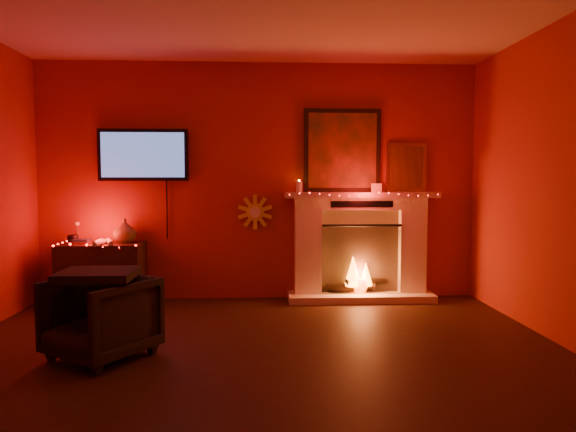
% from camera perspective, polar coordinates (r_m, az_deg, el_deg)
% --- Properties ---
extents(room, '(5.00, 5.00, 5.00)m').
position_cam_1_polar(room, '(3.41, -3.42, 3.71)').
color(room, black).
rests_on(room, ground).
extents(floor, '(5.00, 5.00, 0.00)m').
position_cam_1_polar(floor, '(3.67, -3.33, -17.86)').
color(floor, black).
rests_on(floor, ground).
extents(fireplace, '(1.72, 0.40, 2.18)m').
position_cam_1_polar(fireplace, '(5.94, 7.90, -2.25)').
color(fireplace, beige).
rests_on(fireplace, floor).
extents(tv, '(1.00, 0.07, 1.24)m').
position_cam_1_polar(tv, '(6.02, -15.77, 6.52)').
color(tv, black).
rests_on(tv, room).
extents(sunburst_clock, '(0.40, 0.03, 0.40)m').
position_cam_1_polar(sunburst_clock, '(5.90, -3.68, 0.43)').
color(sunburst_clock, yellow).
rests_on(sunburst_clock, room).
extents(console_table, '(0.89, 0.53, 0.94)m').
position_cam_1_polar(console_table, '(6.02, -19.88, -5.71)').
color(console_table, black).
rests_on(console_table, floor).
extents(armchair, '(0.95, 0.95, 0.63)m').
position_cam_1_polar(armchair, '(4.26, -20.10, -10.56)').
color(armchair, black).
rests_on(armchair, floor).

